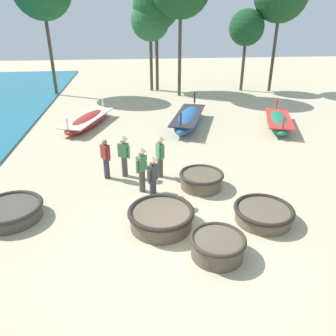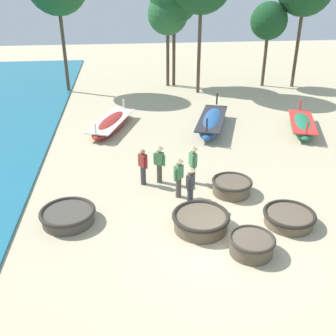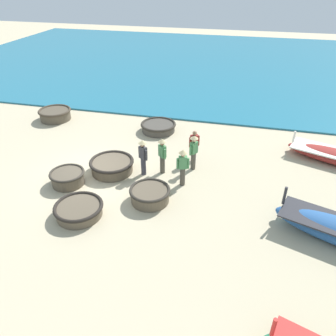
{
  "view_description": "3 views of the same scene",
  "coord_description": "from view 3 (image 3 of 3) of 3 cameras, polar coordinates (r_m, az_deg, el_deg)",
  "views": [
    {
      "loc": [
        -1.22,
        -7.33,
        5.78
      ],
      "look_at": [
        -0.07,
        3.12,
        0.78
      ],
      "focal_mm": 35.0,
      "sensor_mm": 36.0,
      "label": 1
    },
    {
      "loc": [
        -2.88,
        -10.25,
        7.93
      ],
      "look_at": [
        -1.39,
        3.19,
        1.16
      ],
      "focal_mm": 42.0,
      "sensor_mm": 36.0,
      "label": 2
    },
    {
      "loc": [
        10.97,
        6.11,
        7.92
      ],
      "look_at": [
        0.02,
        3.45,
        0.92
      ],
      "focal_mm": 35.0,
      "sensor_mm": 36.0,
      "label": 3
    }
  ],
  "objects": [
    {
      "name": "ground_plane",
      "position": [
        14.84,
        -13.03,
        -1.31
      ],
      "size": [
        80.0,
        80.0,
        0.0
      ],
      "primitive_type": "plane",
      "color": "#C6B793"
    },
    {
      "name": "sea",
      "position": [
        32.86,
        10.07,
        17.55
      ],
      "size": [
        28.0,
        52.0,
        0.1
      ],
      "primitive_type": "cube",
      "color": "teal",
      "rests_on": "ground"
    },
    {
      "name": "coracle_far_right",
      "position": [
        12.82,
        -3.16,
        -4.61
      ],
      "size": [
        1.61,
        1.61,
        0.58
      ],
      "color": "brown",
      "rests_on": "ground"
    },
    {
      "name": "coracle_beside_post",
      "position": [
        20.93,
        -19.06,
        8.88
      ],
      "size": [
        1.91,
        1.91,
        0.63
      ],
      "color": "brown",
      "rests_on": "ground"
    },
    {
      "name": "coracle_center",
      "position": [
        14.42,
        -17.08,
        -1.56
      ],
      "size": [
        1.47,
        1.47,
        0.58
      ],
      "color": "brown",
      "rests_on": "ground"
    },
    {
      "name": "coracle_front_right",
      "position": [
        14.8,
        -9.74,
        0.45
      ],
      "size": [
        1.98,
        1.98,
        0.59
      ],
      "color": "brown",
      "rests_on": "ground"
    },
    {
      "name": "coracle_weathered",
      "position": [
        12.59,
        -15.26,
        -6.99
      ],
      "size": [
        1.82,
        1.82,
        0.47
      ],
      "color": "brown",
      "rests_on": "ground"
    },
    {
      "name": "coracle_tilted",
      "position": [
        18.35,
        -1.69,
        7.2
      ],
      "size": [
        1.96,
        1.96,
        0.49
      ],
      "color": "#4C473F",
      "rests_on": "ground"
    },
    {
      "name": "fisherman_standing_right",
      "position": [
        13.39,
        2.6,
        0.49
      ],
      "size": [
        0.36,
        0.51,
        1.67
      ],
      "color": "#4C473D",
      "rests_on": "ground"
    },
    {
      "name": "fisherman_crouching",
      "position": [
        14.52,
        4.5,
        3.1
      ],
      "size": [
        0.47,
        0.36,
        1.67
      ],
      "color": "#4C473D",
      "rests_on": "ground"
    },
    {
      "name": "fisherman_standing_left",
      "position": [
        15.18,
        4.57,
        3.94
      ],
      "size": [
        0.38,
        0.44,
        1.57
      ],
      "color": "#383842",
      "rests_on": "ground"
    },
    {
      "name": "fisherman_hauling",
      "position": [
        14.21,
        -1.0,
        2.51
      ],
      "size": [
        0.4,
        0.4,
        1.67
      ],
      "color": "#4C473D",
      "rests_on": "ground"
    },
    {
      "name": "fisherman_with_hat",
      "position": [
        14.13,
        -4.37,
        2.23
      ],
      "size": [
        0.37,
        0.46,
        1.67
      ],
      "color": "#383842",
      "rests_on": "ground"
    }
  ]
}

